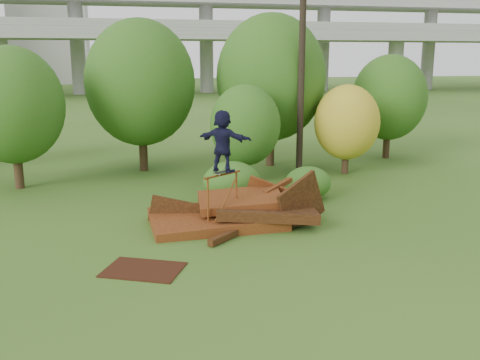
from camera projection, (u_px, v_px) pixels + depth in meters
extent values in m
plane|color=#2D5116|center=(286.00, 253.00, 14.31)|extent=(240.00, 240.00, 0.00)
cube|color=#46190C|center=(217.00, 219.00, 16.67)|extent=(4.15, 2.63, 0.68)
cube|color=black|center=(266.00, 212.00, 16.66)|extent=(3.40, 2.50, 0.61)
cube|color=#46190C|center=(240.00, 200.00, 16.92)|extent=(2.78, 1.98, 0.55)
cube|color=black|center=(302.00, 204.00, 16.66)|extent=(1.93, 1.05, 2.04)
cube|color=#46190C|center=(264.00, 197.00, 17.93)|extent=(1.33, 1.01, 1.50)
cube|color=black|center=(177.00, 213.00, 16.75)|extent=(1.80, 0.53, 1.18)
cube|color=black|center=(235.00, 232.00, 15.61)|extent=(1.85, 1.68, 0.19)
cube|color=#46190C|center=(278.00, 186.00, 17.64)|extent=(1.27, 1.05, 0.36)
cylinder|color=brown|center=(208.00, 205.00, 15.85)|extent=(0.06, 0.06, 1.66)
cylinder|color=brown|center=(236.00, 197.00, 16.74)|extent=(0.06, 0.06, 1.66)
cylinder|color=brown|center=(222.00, 175.00, 16.11)|extent=(1.31, 0.93, 0.06)
cube|color=black|center=(223.00, 172.00, 16.11)|extent=(0.66, 0.53, 0.02)
cylinder|color=beige|center=(219.00, 174.00, 15.89)|extent=(0.06, 0.05, 0.05)
cylinder|color=beige|center=(216.00, 174.00, 15.99)|extent=(0.06, 0.05, 0.05)
cylinder|color=beige|center=(230.00, 172.00, 16.24)|extent=(0.06, 0.05, 0.05)
cylinder|color=beige|center=(227.00, 171.00, 16.34)|extent=(0.06, 0.05, 0.05)
imported|color=black|center=(223.00, 141.00, 15.90)|extent=(1.68, 1.51, 1.85)
cube|color=black|center=(143.00, 270.00, 13.15)|extent=(2.25, 2.00, 0.03)
cylinder|color=black|center=(18.00, 166.00, 21.18)|extent=(0.36, 0.36, 1.82)
ellipsoid|color=#1E4B14|center=(12.00, 105.00, 20.64)|extent=(3.96, 3.96, 4.55)
cylinder|color=black|center=(143.00, 147.00, 24.51)|extent=(0.39, 0.39, 2.16)
ellipsoid|color=#1E4B14|center=(141.00, 83.00, 23.85)|extent=(4.90, 4.90, 5.63)
cylinder|color=black|center=(245.00, 167.00, 22.16)|extent=(0.31, 0.31, 1.33)
ellipsoid|color=#1E4B14|center=(245.00, 125.00, 21.77)|extent=(2.89, 2.89, 3.32)
cylinder|color=black|center=(270.00, 142.00, 25.65)|extent=(0.39, 0.39, 2.25)
ellipsoid|color=#1E4B14|center=(271.00, 78.00, 24.96)|extent=(5.14, 5.14, 5.91)
cylinder|color=black|center=(345.00, 160.00, 23.93)|extent=(0.31, 0.31, 1.24)
ellipsoid|color=#A58C19|center=(347.00, 122.00, 23.55)|extent=(2.87, 2.87, 3.31)
cylinder|color=black|center=(387.00, 142.00, 27.61)|extent=(0.35, 0.35, 1.71)
ellipsoid|color=#1E4B14|center=(389.00, 98.00, 27.10)|extent=(3.75, 3.75, 4.32)
ellipsoid|color=#1E4B14|center=(232.00, 181.00, 19.39)|extent=(2.09, 1.93, 1.45)
ellipsoid|color=#1E4B14|center=(308.00, 183.00, 19.64)|extent=(1.71, 1.57, 1.21)
cylinder|color=black|center=(302.00, 60.00, 22.46)|extent=(0.28, 0.28, 9.99)
cube|color=gray|center=(146.00, 34.00, 69.47)|extent=(160.00, 9.00, 1.40)
cylinder|color=gray|center=(0.00, 66.00, 66.42)|extent=(2.20, 2.20, 8.00)
cylinder|color=gray|center=(147.00, 66.00, 70.37)|extent=(2.20, 2.20, 8.00)
cylinder|color=gray|center=(278.00, 65.00, 74.33)|extent=(2.20, 2.20, 8.00)
cube|color=#9E9E99|center=(49.00, 10.00, 104.48)|extent=(14.00, 14.00, 28.00)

